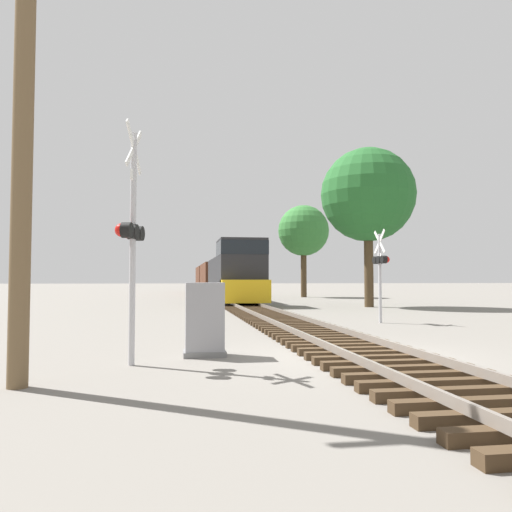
{
  "coord_description": "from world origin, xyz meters",
  "views": [
    {
      "loc": [
        -3.92,
        -10.4,
        1.67
      ],
      "look_at": [
        -0.74,
        9.73,
        2.63
      ],
      "focal_mm": 35.0,
      "sensor_mm": 36.0,
      "label": 1
    }
  ],
  "objects_px": {
    "relay_cabinet": "(205,320)",
    "crossing_signal_near": "(131,233)",
    "freight_train": "(218,278)",
    "crossing_signal_far": "(381,265)",
    "tree_mid_background": "(304,231)",
    "tree_far_right": "(368,195)",
    "utility_pole": "(23,121)"
  },
  "relations": [
    {
      "from": "freight_train",
      "to": "crossing_signal_far",
      "type": "distance_m",
      "value": 31.02
    },
    {
      "from": "relay_cabinet",
      "to": "utility_pole",
      "type": "relative_size",
      "value": 0.2
    },
    {
      "from": "freight_train",
      "to": "crossing_signal_far",
      "type": "height_order",
      "value": "freight_train"
    },
    {
      "from": "crossing_signal_near",
      "to": "utility_pole",
      "type": "relative_size",
      "value": 0.58
    },
    {
      "from": "crossing_signal_near",
      "to": "tree_far_right",
      "type": "height_order",
      "value": "tree_far_right"
    },
    {
      "from": "crossing_signal_near",
      "to": "tree_far_right",
      "type": "distance_m",
      "value": 22.92
    },
    {
      "from": "crossing_signal_far",
      "to": "tree_far_right",
      "type": "xyz_separation_m",
      "value": [
        3.75,
        10.61,
        4.57
      ]
    },
    {
      "from": "crossing_signal_near",
      "to": "utility_pole",
      "type": "distance_m",
      "value": 2.84
    },
    {
      "from": "crossing_signal_near",
      "to": "freight_train",
      "type": "bearing_deg",
      "value": -173.51
    },
    {
      "from": "freight_train",
      "to": "tree_far_right",
      "type": "relative_size",
      "value": 4.51
    },
    {
      "from": "crossing_signal_near",
      "to": "tree_far_right",
      "type": "bearing_deg",
      "value": 160.17
    },
    {
      "from": "tree_far_right",
      "to": "crossing_signal_far",
      "type": "bearing_deg",
      "value": -109.46
    },
    {
      "from": "tree_far_right",
      "to": "tree_mid_background",
      "type": "relative_size",
      "value": 1.12
    },
    {
      "from": "utility_pole",
      "to": "relay_cabinet",
      "type": "bearing_deg",
      "value": 42.36
    },
    {
      "from": "freight_train",
      "to": "utility_pole",
      "type": "height_order",
      "value": "utility_pole"
    },
    {
      "from": "freight_train",
      "to": "relay_cabinet",
      "type": "relative_size",
      "value": 27.4
    },
    {
      "from": "crossing_signal_far",
      "to": "utility_pole",
      "type": "bearing_deg",
      "value": 132.36
    },
    {
      "from": "crossing_signal_far",
      "to": "relay_cabinet",
      "type": "relative_size",
      "value": 2.24
    },
    {
      "from": "relay_cabinet",
      "to": "utility_pole",
      "type": "bearing_deg",
      "value": -137.64
    },
    {
      "from": "relay_cabinet",
      "to": "tree_far_right",
      "type": "relative_size",
      "value": 0.16
    },
    {
      "from": "crossing_signal_far",
      "to": "tree_mid_background",
      "type": "height_order",
      "value": "tree_mid_background"
    },
    {
      "from": "freight_train",
      "to": "tree_far_right",
      "type": "distance_m",
      "value": 22.13
    },
    {
      "from": "freight_train",
      "to": "tree_mid_background",
      "type": "xyz_separation_m",
      "value": [
        7.85,
        -3.27,
        4.47
      ]
    },
    {
      "from": "freight_train",
      "to": "crossing_signal_far",
      "type": "xyz_separation_m",
      "value": [
        3.82,
        -30.79,
        0.47
      ]
    },
    {
      "from": "relay_cabinet",
      "to": "tree_far_right",
      "type": "xyz_separation_m",
      "value": [
        10.89,
        17.85,
        6.02
      ]
    },
    {
      "from": "relay_cabinet",
      "to": "tree_mid_background",
      "type": "bearing_deg",
      "value": 72.17
    },
    {
      "from": "tree_mid_background",
      "to": "tree_far_right",
      "type": "bearing_deg",
      "value": -90.97
    },
    {
      "from": "crossing_signal_near",
      "to": "crossing_signal_far",
      "type": "height_order",
      "value": "crossing_signal_near"
    },
    {
      "from": "freight_train",
      "to": "relay_cabinet",
      "type": "bearing_deg",
      "value": -95.0
    },
    {
      "from": "crossing_signal_near",
      "to": "relay_cabinet",
      "type": "height_order",
      "value": "crossing_signal_near"
    },
    {
      "from": "crossing_signal_far",
      "to": "crossing_signal_near",
      "type": "bearing_deg",
      "value": 131.35
    },
    {
      "from": "relay_cabinet",
      "to": "crossing_signal_near",
      "type": "bearing_deg",
      "value": -147.24
    }
  ]
}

